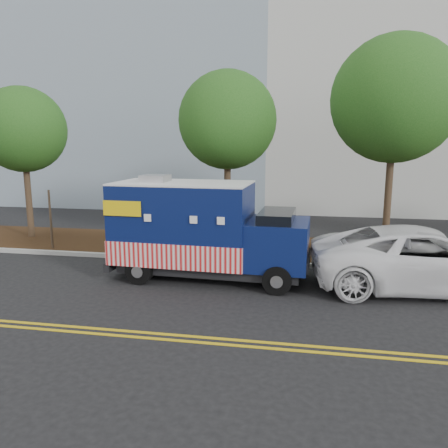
# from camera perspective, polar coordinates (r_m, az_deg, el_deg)

# --- Properties ---
(ground) EXTENTS (120.00, 120.00, 0.00)m
(ground) POSITION_cam_1_polar(r_m,az_deg,el_deg) (14.34, -7.13, -6.31)
(ground) COLOR black
(ground) RESTS_ON ground
(curb) EXTENTS (120.00, 0.18, 0.15)m
(curb) POSITION_cam_1_polar(r_m,az_deg,el_deg) (15.60, -5.59, -4.58)
(curb) COLOR #9E9E99
(curb) RESTS_ON ground
(mulch_strip) EXTENTS (120.00, 4.00, 0.15)m
(mulch_strip) POSITION_cam_1_polar(r_m,az_deg,el_deg) (17.57, -3.71, -2.81)
(mulch_strip) COLOR black
(mulch_strip) RESTS_ON ground
(centerline_near) EXTENTS (120.00, 0.10, 0.01)m
(centerline_near) POSITION_cam_1_polar(r_m,az_deg,el_deg) (10.45, -14.64, -13.22)
(centerline_near) COLOR gold
(centerline_near) RESTS_ON ground
(centerline_far) EXTENTS (120.00, 0.10, 0.01)m
(centerline_far) POSITION_cam_1_polar(r_m,az_deg,el_deg) (10.24, -15.25, -13.75)
(centerline_far) COLOR gold
(centerline_far) RESTS_ON ground
(tree_a) EXTENTS (3.50, 3.50, 6.41)m
(tree_a) POSITION_cam_1_polar(r_m,az_deg,el_deg) (20.19, -24.78, 11.09)
(tree_a) COLOR #38281C
(tree_a) RESTS_ON ground
(tree_b) EXTENTS (3.72, 3.72, 6.83)m
(tree_b) POSITION_cam_1_polar(r_m,az_deg,el_deg) (16.97, 0.46, 13.35)
(tree_b) COLOR #38281C
(tree_b) RESTS_ON ground
(tree_c) EXTENTS (4.48, 4.48, 7.88)m
(tree_c) POSITION_cam_1_polar(r_m,az_deg,el_deg) (17.10, 21.42, 14.88)
(tree_c) COLOR #38281C
(tree_c) RESTS_ON ground
(sign_post) EXTENTS (0.06, 0.06, 2.40)m
(sign_post) POSITION_cam_1_polar(r_m,az_deg,el_deg) (17.78, -21.68, 0.32)
(sign_post) COLOR #473828
(sign_post) RESTS_ON ground
(food_truck) EXTENTS (6.13, 2.54, 3.18)m
(food_truck) POSITION_cam_1_polar(r_m,az_deg,el_deg) (13.38, -3.16, -1.12)
(food_truck) COLOR black
(food_truck) RESTS_ON ground
(white_car) EXTENTS (6.63, 3.44, 1.79)m
(white_car) POSITION_cam_1_polar(r_m,az_deg,el_deg) (13.71, 24.90, -4.17)
(white_car) COLOR white
(white_car) RESTS_ON ground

